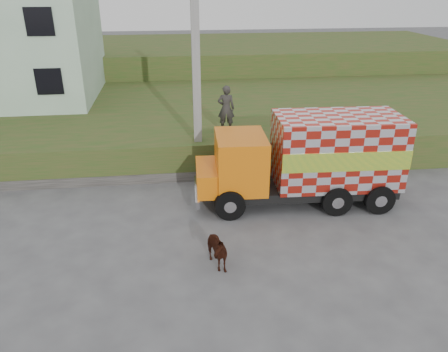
{
  "coord_description": "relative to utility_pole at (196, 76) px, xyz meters",
  "views": [
    {
      "loc": [
        -1.99,
        -11.86,
        7.41
      ],
      "look_at": [
        -0.34,
        1.5,
        1.3
      ],
      "focal_mm": 35.0,
      "sensor_mm": 36.0,
      "label": 1
    }
  ],
  "objects": [
    {
      "name": "utility_pole",
      "position": [
        0.0,
        0.0,
        0.0
      ],
      "size": [
        1.2,
        0.3,
        8.0
      ],
      "color": "gray",
      "rests_on": "ground"
    },
    {
      "name": "ground",
      "position": [
        1.0,
        -4.6,
        -4.08
      ],
      "size": [
        120.0,
        120.0,
        0.0
      ],
      "primitive_type": "plane",
      "color": "#474749",
      "rests_on": "ground"
    },
    {
      "name": "retaining_strip",
      "position": [
        -1.0,
        -0.4,
        -3.88
      ],
      "size": [
        16.0,
        0.5,
        0.4
      ],
      "primitive_type": "cube",
      "color": "#595651",
      "rests_on": "ground"
    },
    {
      "name": "cargo_truck",
      "position": [
        3.7,
        -2.78,
        -2.44
      ],
      "size": [
        7.21,
        2.74,
        3.18
      ],
      "rotation": [
        0.0,
        0.0,
        -0.04
      ],
      "color": "black",
      "rests_on": "ground"
    },
    {
      "name": "cow",
      "position": [
        -0.01,
        -6.32,
        -3.53
      ],
      "size": [
        0.99,
        1.4,
        1.08
      ],
      "primitive_type": "imported",
      "rotation": [
        0.0,
        0.0,
        0.35
      ],
      "color": "#331B0C",
      "rests_on": "ground"
    },
    {
      "name": "embankment_far",
      "position": [
        1.0,
        17.4,
        -2.58
      ],
      "size": [
        40.0,
        12.0,
        3.0
      ],
      "primitive_type": "cube",
      "color": "#284E1A",
      "rests_on": "ground"
    },
    {
      "name": "pedestrian",
      "position": [
        1.27,
        1.1,
        -1.6
      ],
      "size": [
        0.76,
        0.55,
        1.94
      ],
      "primitive_type": "imported",
      "rotation": [
        0.0,
        0.0,
        3.01
      ],
      "color": "#322F2D",
      "rests_on": "embankment"
    },
    {
      "name": "embankment",
      "position": [
        1.0,
        5.4,
        -3.33
      ],
      "size": [
        40.0,
        12.0,
        1.5
      ],
      "primitive_type": "cube",
      "color": "#284E1A",
      "rests_on": "ground"
    }
  ]
}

